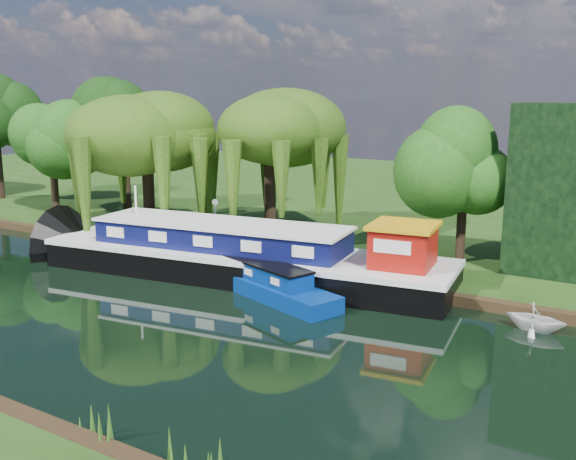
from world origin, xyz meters
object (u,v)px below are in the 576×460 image
Objects in this scene: white_cruiser at (535,330)px; red_dinghy at (91,249)px; narrowboat at (248,276)px; dutch_barge at (245,256)px.

red_dinghy is at bearing 94.21° from white_cruiser.
white_cruiser is (12.48, 1.22, -0.57)m from narrowboat.
white_cruiser reaches higher than red_dinghy.
dutch_barge reaches higher than narrowboat.
dutch_barge is at bearing 150.25° from narrowboat.
white_cruiser is at bearing 24.53° from narrowboat.
red_dinghy is (-12.36, 1.51, -0.57)m from narrowboat.
red_dinghy is at bearing 171.22° from dutch_barge.
dutch_barge reaches higher than red_dinghy.
narrowboat is 12.56m from white_cruiser.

